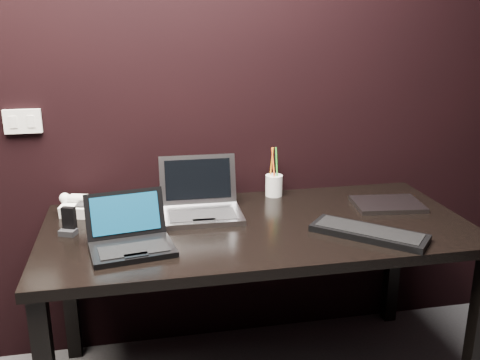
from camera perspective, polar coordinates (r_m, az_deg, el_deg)
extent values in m
plane|color=black|center=(2.36, -7.45, 11.14)|extent=(4.00, 0.00, 4.00)
cube|color=silver|center=(2.41, -22.17, 5.82)|extent=(0.15, 0.02, 0.10)
cube|color=silver|center=(2.41, -23.03, 5.70)|extent=(0.03, 0.01, 0.05)
cube|color=silver|center=(2.40, -21.39, 5.83)|extent=(0.03, 0.01, 0.05)
cube|color=black|center=(2.16, 1.94, -5.20)|extent=(1.70, 0.80, 0.04)
cube|color=black|center=(2.36, 23.95, -14.82)|extent=(0.06, 0.06, 0.70)
cube|color=black|center=(2.61, -17.76, -10.95)|extent=(0.06, 0.06, 0.70)
cube|color=black|center=(2.88, 16.02, -8.01)|extent=(0.06, 0.06, 0.70)
cube|color=black|center=(1.94, -11.39, -7.29)|extent=(0.32, 0.24, 0.02)
cube|color=black|center=(1.91, -11.29, -7.26)|extent=(0.25, 0.15, 0.00)
cube|color=black|center=(1.87, -11.02, -7.88)|extent=(0.08, 0.04, 0.00)
cube|color=black|center=(2.02, -12.14, -3.51)|extent=(0.29, 0.11, 0.17)
cube|color=#092C44|center=(2.02, -12.12, -3.51)|extent=(0.25, 0.08, 0.13)
cube|color=#9E9FA4|center=(2.22, -4.08, -3.80)|extent=(0.34, 0.25, 0.02)
cube|color=black|center=(2.18, -4.01, -3.75)|extent=(0.27, 0.14, 0.00)
cube|color=#95959A|center=(2.13, -3.83, -4.33)|extent=(0.09, 0.04, 0.00)
cube|color=#9E9EA3|center=(2.32, -4.52, 0.09)|extent=(0.33, 0.07, 0.21)
cube|color=black|center=(2.31, -4.50, 0.08)|extent=(0.28, 0.05, 0.17)
cube|color=black|center=(2.09, 13.57, -5.52)|extent=(0.42, 0.40, 0.02)
cube|color=black|center=(2.09, 13.60, -5.17)|extent=(0.37, 0.35, 0.00)
cube|color=gray|center=(2.43, 15.45, -2.51)|extent=(0.31, 0.24, 0.02)
cube|color=white|center=(2.35, -16.26, -2.82)|extent=(0.20, 0.19, 0.07)
cylinder|color=silver|center=(2.33, -16.43, -1.94)|extent=(0.16, 0.08, 0.03)
sphere|color=white|center=(2.36, -18.19, -1.85)|extent=(0.06, 0.06, 0.05)
sphere|color=white|center=(2.30, -14.63, -2.02)|extent=(0.06, 0.06, 0.05)
cube|color=black|center=(2.30, -16.28, -2.50)|extent=(0.08, 0.06, 0.01)
cube|color=black|center=(2.15, -17.75, -4.13)|extent=(0.06, 0.04, 0.11)
cube|color=black|center=(2.15, -17.86, -5.33)|extent=(0.07, 0.07, 0.02)
cylinder|color=silver|center=(2.48, 3.64, -0.58)|extent=(0.09, 0.09, 0.10)
cylinder|color=orange|center=(2.45, 3.40, 1.87)|extent=(0.01, 0.03, 0.15)
cylinder|color=green|center=(2.44, 3.92, 1.79)|extent=(0.01, 0.02, 0.15)
cylinder|color=black|center=(2.46, 3.76, 1.90)|extent=(0.01, 0.02, 0.15)
cylinder|color=#D64A14|center=(2.44, 3.56, 1.76)|extent=(0.02, 0.04, 0.15)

